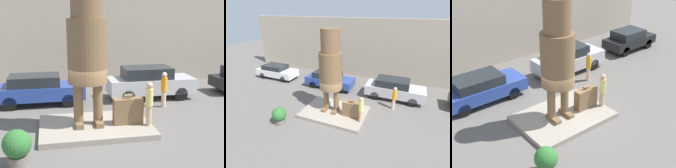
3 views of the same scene
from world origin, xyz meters
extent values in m
plane|color=#605B56|center=(0.00, 0.00, 0.00)|extent=(60.00, 60.00, 0.00)
cube|color=gray|center=(0.00, 0.00, 0.11)|extent=(4.42, 3.13, 0.22)
cube|color=tan|center=(0.00, 8.12, 3.04)|extent=(28.00, 0.60, 6.08)
cube|color=brown|center=(-0.67, -0.10, 0.32)|extent=(0.30, 0.87, 0.19)
cube|color=brown|center=(0.11, -0.10, 0.32)|extent=(0.30, 0.87, 0.19)
cylinder|color=brown|center=(-0.67, 0.03, 1.17)|extent=(0.38, 0.38, 1.53)
cylinder|color=brown|center=(0.11, 0.03, 1.17)|extent=(0.38, 0.38, 1.53)
cylinder|color=brown|center=(-0.28, 0.03, 3.16)|extent=(1.53, 1.53, 2.45)
cylinder|color=brown|center=(-0.28, 0.03, 5.12)|extent=(1.20, 1.20, 1.47)
cube|color=brown|center=(1.29, -0.17, 0.74)|extent=(1.19, 0.41, 1.04)
cylinder|color=brown|center=(1.29, -0.17, 1.38)|extent=(0.33, 0.12, 0.12)
cylinder|color=tan|center=(2.05, -0.55, 0.62)|extent=(0.23, 0.23, 0.79)
cylinder|color=#DBC66B|center=(2.05, -0.55, 1.37)|extent=(0.30, 0.30, 0.71)
sphere|color=tan|center=(2.05, -0.55, 1.85)|extent=(0.26, 0.26, 0.26)
cube|color=silver|center=(-8.49, 3.96, 0.65)|extent=(4.32, 1.77, 0.65)
cube|color=#1E2328|center=(-8.71, 3.96, 1.20)|extent=(2.38, 1.59, 0.46)
cylinder|color=black|center=(-7.16, 4.76, 0.32)|extent=(0.65, 0.18, 0.65)
cylinder|color=black|center=(-7.16, 3.17, 0.32)|extent=(0.65, 0.18, 0.65)
cylinder|color=black|center=(-9.83, 4.76, 0.32)|extent=(0.65, 0.18, 0.65)
cylinder|color=black|center=(-9.83, 3.17, 0.32)|extent=(0.65, 0.18, 0.65)
cube|color=#284293|center=(-2.25, 3.95, 0.68)|extent=(4.49, 1.74, 0.68)
cube|color=#1E2328|center=(-2.48, 3.95, 1.27)|extent=(2.47, 1.57, 0.51)
cylinder|color=black|center=(-0.86, 4.73, 0.34)|extent=(0.67, 0.18, 0.67)
cylinder|color=black|center=(-0.86, 3.17, 0.34)|extent=(0.67, 0.18, 0.67)
cylinder|color=black|center=(-3.65, 4.73, 0.34)|extent=(0.67, 0.18, 0.67)
cylinder|color=black|center=(-3.65, 3.17, 0.34)|extent=(0.67, 0.18, 0.67)
cube|color=#B7B7BC|center=(3.61, 3.96, 0.75)|extent=(4.63, 1.77, 0.78)
cube|color=#1E2328|center=(3.38, 3.96, 1.44)|extent=(2.55, 1.59, 0.59)
cylinder|color=black|center=(5.05, 4.75, 0.36)|extent=(0.71, 0.18, 0.71)
cylinder|color=black|center=(5.05, 3.16, 0.36)|extent=(0.71, 0.18, 0.71)
cylinder|color=black|center=(2.18, 4.75, 0.36)|extent=(0.71, 0.18, 0.71)
cylinder|color=black|center=(2.18, 3.16, 0.36)|extent=(0.71, 0.18, 0.71)
cylinder|color=#70665B|center=(-2.80, -2.48, 0.16)|extent=(0.63, 0.63, 0.32)
sphere|color=#2D6B2D|center=(-2.80, -2.48, 0.71)|extent=(0.90, 0.90, 0.90)
cylinder|color=beige|center=(3.75, 2.29, 0.40)|extent=(0.23, 0.23, 0.79)
cylinder|color=orange|center=(3.75, 2.29, 1.14)|extent=(0.30, 0.30, 0.70)
sphere|color=beige|center=(3.75, 2.29, 1.63)|extent=(0.26, 0.26, 0.26)
camera|label=1|loc=(-1.72, -11.70, 4.68)|focal=50.00mm
camera|label=2|loc=(4.41, -9.71, 6.95)|focal=28.00mm
camera|label=3|loc=(-7.88, -9.89, 8.53)|focal=50.00mm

